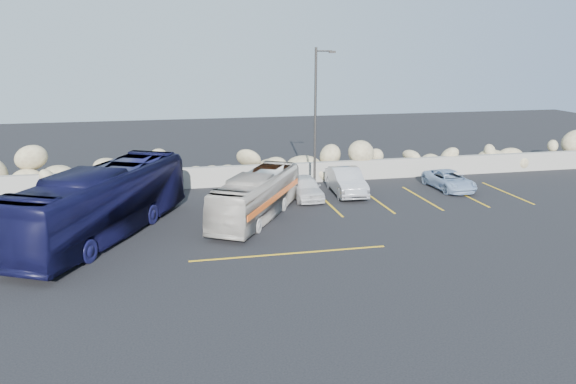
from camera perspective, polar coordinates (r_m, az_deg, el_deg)
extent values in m
plane|color=black|center=(22.59, 2.79, -6.25)|extent=(90.00, 90.00, 0.00)
cube|color=gray|center=(33.67, -2.51, 1.80)|extent=(60.00, 0.40, 1.20)
cube|color=gold|center=(28.68, -5.70, -1.75)|extent=(0.12, 5.00, 0.01)
cube|color=gold|center=(29.67, 4.13, -1.16)|extent=(0.12, 5.00, 0.01)
cube|color=gold|center=(30.52, 8.99, -0.86)|extent=(0.12, 5.00, 0.01)
cube|color=gold|center=(31.54, 13.40, -0.58)|extent=(0.12, 5.00, 0.01)
cube|color=gold|center=(32.74, 17.51, -0.31)|extent=(0.12, 5.00, 0.01)
cube|color=gold|center=(34.09, 21.31, -0.07)|extent=(0.12, 5.00, 0.01)
cube|color=gold|center=(22.54, 0.19, -6.26)|extent=(8.00, 0.12, 0.01)
cylinder|color=#312E2C|center=(31.21, 2.78, 7.12)|extent=(0.14, 0.14, 8.00)
cylinder|color=#312E2C|center=(31.07, 3.69, 14.11)|extent=(0.90, 0.08, 0.08)
cube|color=#312E2C|center=(31.20, 4.51, 14.00)|extent=(0.35, 0.18, 0.12)
imported|color=#BAB4A8|center=(26.83, -3.20, -0.40)|extent=(5.58, 7.82, 2.22)
imported|color=black|center=(25.36, -18.37, -1.04)|extent=(7.26, 10.95, 3.06)
imported|color=silver|center=(30.48, 1.79, 0.49)|extent=(1.49, 3.66, 1.24)
imported|color=#ABABB0|center=(31.57, 5.93, 1.10)|extent=(1.80, 4.47, 1.45)
imported|color=#8DA6C8|center=(33.75, 16.07, 1.16)|extent=(1.92, 3.94, 1.08)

